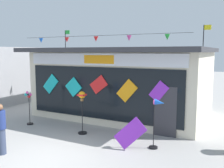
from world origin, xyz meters
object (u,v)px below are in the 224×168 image
(wind_spinner_center_left, at_px, (157,115))
(display_kite_on_ground, at_px, (130,133))
(person_near_camera, at_px, (1,129))
(wind_spinner_far_left, at_px, (29,104))
(kite_shop_building, at_px, (124,81))
(wind_spinner_left, at_px, (82,104))

(wind_spinner_center_left, distance_m, display_kite_on_ground, 1.12)
(wind_spinner_center_left, xyz_separation_m, person_near_camera, (-4.39, -2.80, -0.34))
(wind_spinner_far_left, distance_m, display_kite_on_ground, 5.39)
(wind_spinner_center_left, bearing_deg, wind_spinner_far_left, 178.71)
(kite_shop_building, xyz_separation_m, person_near_camera, (-1.26, -6.88, -0.93))
(kite_shop_building, xyz_separation_m, display_kite_on_ground, (2.34, -4.57, -1.21))
(kite_shop_building, relative_size, person_near_camera, 5.22)
(wind_spinner_far_left, bearing_deg, wind_spinner_center_left, -1.29)
(wind_spinner_far_left, xyz_separation_m, wind_spinner_left, (2.91, 0.05, 0.31))
(wind_spinner_left, bearing_deg, display_kite_on_ground, -15.31)
(wind_spinner_far_left, relative_size, display_kite_on_ground, 1.47)
(wind_spinner_far_left, height_order, wind_spinner_left, wind_spinner_left)
(wind_spinner_far_left, xyz_separation_m, display_kite_on_ground, (5.34, -0.62, -0.37))
(wind_spinner_far_left, distance_m, wind_spinner_center_left, 6.14)
(kite_shop_building, distance_m, wind_spinner_center_left, 5.19)
(kite_shop_building, height_order, wind_spinner_far_left, kite_shop_building)
(wind_spinner_left, distance_m, person_near_camera, 3.23)
(wind_spinner_left, height_order, wind_spinner_center_left, wind_spinner_left)
(kite_shop_building, relative_size, display_kite_on_ground, 8.21)
(kite_shop_building, height_order, wind_spinner_left, kite_shop_building)
(wind_spinner_center_left, xyz_separation_m, display_kite_on_ground, (-0.79, -0.48, -0.62))
(kite_shop_building, height_order, wind_spinner_center_left, kite_shop_building)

